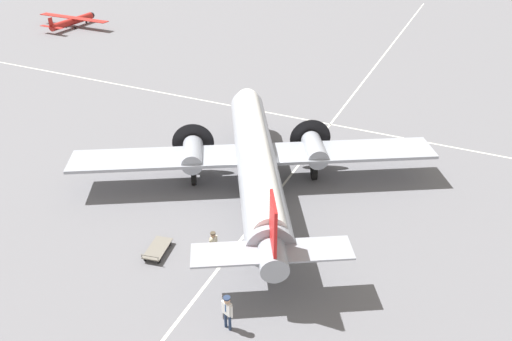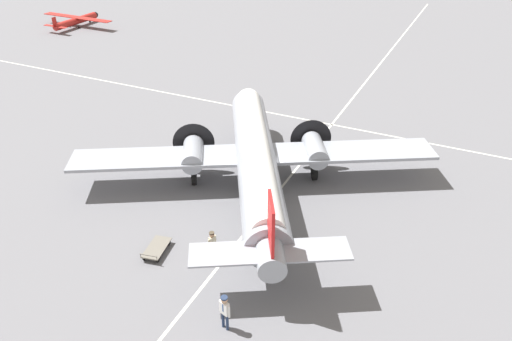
{
  "view_description": "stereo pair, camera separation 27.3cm",
  "coord_description": "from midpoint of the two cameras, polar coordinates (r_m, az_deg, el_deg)",
  "views": [
    {
      "loc": [
        24.16,
        11.17,
        17.37
      ],
      "look_at": [
        0.0,
        0.0,
        1.57
      ],
      "focal_mm": 35.0,
      "sensor_mm": 36.0,
      "label": 1
    },
    {
      "loc": [
        24.05,
        11.41,
        17.37
      ],
      "look_at": [
        0.0,
        0.0,
        1.57
      ],
      "focal_mm": 35.0,
      "sensor_mm": 36.0,
      "label": 2
    }
  ],
  "objects": [
    {
      "name": "suitcase_near_door",
      "position": [
        26.55,
        -4.6,
        -9.62
      ],
      "size": [
        0.38,
        0.16,
        0.51
      ],
      "color": "#47331E",
      "rests_on": "ground_plane"
    },
    {
      "name": "apron_line_northsouth",
      "position": [
        41.27,
        7.14,
        5.56
      ],
      "size": [
        0.16,
        120.0,
        0.01
      ],
      "color": "silver",
      "rests_on": "ground_plane"
    },
    {
      "name": "airliner_main",
      "position": [
        30.85,
        0.2,
        1.74
      ],
      "size": [
        18.91,
        21.5,
        5.5
      ],
      "rotation": [
        0.0,
        0.0,
        3.66
      ],
      "color": "#9399A3",
      "rests_on": "ground_plane"
    },
    {
      "name": "ground_plane",
      "position": [
        31.79,
        0.25,
        -2.43
      ],
      "size": [
        300.0,
        300.0,
        0.0
      ],
      "primitive_type": "plane",
      "color": "slate"
    },
    {
      "name": "apron_line_eastwest",
      "position": [
        31.35,
        2.36,
        -2.97
      ],
      "size": [
        120.0,
        0.16,
        0.01
      ],
      "color": "silver",
      "rests_on": "ground_plane"
    },
    {
      "name": "passenger_boarding",
      "position": [
        25.91,
        -0.84,
        -8.02
      ],
      "size": [
        0.62,
        0.36,
        1.86
      ],
      "rotation": [
        0.0,
        0.0,
        2.98
      ],
      "color": "navy",
      "rests_on": "ground_plane"
    },
    {
      "name": "baggage_cart",
      "position": [
        27.33,
        -11.02,
        -8.71
      ],
      "size": [
        2.09,
        1.32,
        0.56
      ],
      "rotation": [
        0.0,
        0.0,
        3.33
      ],
      "color": "#6B665B",
      "rests_on": "ground_plane"
    },
    {
      "name": "crew_foreground",
      "position": [
        22.46,
        -3.24,
        -15.51
      ],
      "size": [
        0.39,
        0.61,
        1.87
      ],
      "rotation": [
        0.0,
        0.0,
        -1.86
      ],
      "color": "navy",
      "rests_on": "ground_plane"
    },
    {
      "name": "light_aircraft_distant",
      "position": [
        72.68,
        -19.68,
        15.87
      ],
      "size": [
        8.01,
        10.83,
        2.07
      ],
      "rotation": [
        0.0,
        0.0,
        3.13
      ],
      "color": "#B2231E",
      "rests_on": "ground_plane"
    },
    {
      "name": "ramp_agent",
      "position": [
        26.09,
        -4.73,
        -8.15
      ],
      "size": [
        0.55,
        0.34,
        1.68
      ],
      "rotation": [
        0.0,
        0.0,
        2.89
      ],
      "color": "#473D2D",
      "rests_on": "ground_plane"
    }
  ]
}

